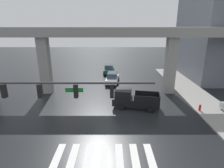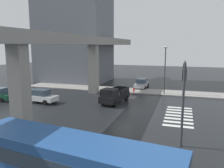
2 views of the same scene
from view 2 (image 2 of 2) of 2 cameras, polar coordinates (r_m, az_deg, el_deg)
ground_plane at (r=26.23m, az=2.11°, el=-6.67°), size 120.00×120.00×0.00m
crosswalk_stripes at (r=25.38m, az=16.28°, el=-7.61°), size 7.15×2.80×0.01m
elevated_overpass at (r=27.69m, az=-11.36°, el=9.59°), size 58.03×2.13×8.66m
sidewalk_east at (r=37.62m, az=3.87°, el=-1.57°), size 4.00×36.00×0.15m
pickup_truck at (r=29.21m, az=0.44°, el=-2.98°), size 5.36×2.82×2.08m
city_bus at (r=11.78m, az=-10.40°, el=-19.08°), size 3.98×11.04×2.99m
sedan_silver at (r=39.89m, az=7.37°, el=0.15°), size 4.36×2.08×1.72m
sedan_white at (r=31.17m, az=-17.23°, el=-2.87°), size 2.32×4.47×1.72m
traffic_signal_mast at (r=20.51m, az=17.53°, el=1.64°), size 10.89×0.32×6.20m
street_lamp_near_corner at (r=34.90m, az=13.07°, el=4.76°), size 0.44×0.70×7.24m
fire_hydrant at (r=35.72m, az=5.45°, el=-1.61°), size 0.24×0.24×0.85m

